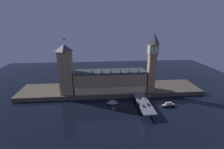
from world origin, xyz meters
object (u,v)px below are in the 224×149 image
at_px(street_lamp_mid, 150,98).
at_px(street_lamp_far, 135,93).
at_px(pedestrian_mid_walk, 150,102).
at_px(boat_downstream, 168,105).
at_px(street_lamp_near, 142,106).
at_px(car_northbound_trail, 144,106).
at_px(car_southbound_lead, 148,104).
at_px(car_southbound_trail, 144,98).
at_px(victoria_tower, 66,69).
at_px(car_northbound_lead, 139,98).
at_px(boat_upstream, 112,103).
at_px(clock_tower, 152,61).

xyz_separation_m(street_lamp_mid, street_lamp_far, (-11.46, 14.72, -0.56)).
distance_m(pedestrian_mid_walk, boat_downstream, 22.09).
bearing_deg(street_lamp_near, car_northbound_trail, 62.58).
relative_size(car_southbound_lead, car_southbound_trail, 1.00).
bearing_deg(victoria_tower, street_lamp_mid, -21.18).
bearing_deg(pedestrian_mid_walk, car_northbound_lead, 126.30).
relative_size(pedestrian_mid_walk, boat_upstream, 0.14).
distance_m(car_northbound_trail, boat_upstream, 34.79).
height_order(street_lamp_near, street_lamp_far, street_lamp_far).
height_order(car_northbound_trail, street_lamp_near, street_lamp_near).
height_order(car_southbound_trail, boat_upstream, car_southbound_trail).
relative_size(car_northbound_lead, street_lamp_far, 0.63).
distance_m(victoria_tower, street_lamp_far, 80.90).
relative_size(street_lamp_near, street_lamp_mid, 0.86).
bearing_deg(car_northbound_trail, victoria_tower, 151.57).
xyz_separation_m(clock_tower, car_northbound_lead, (-18.57, -21.89, -35.04)).
bearing_deg(pedestrian_mid_walk, boat_downstream, 7.43).
relative_size(car_northbound_trail, street_lamp_far, 0.66).
distance_m(clock_tower, pedestrian_mid_walk, 48.94).
distance_m(victoria_tower, boat_downstream, 116.80).
height_order(car_southbound_trail, pedestrian_mid_walk, pedestrian_mid_walk).
distance_m(car_northbound_lead, car_southbound_lead, 15.45).
relative_size(victoria_tower, street_lamp_mid, 8.72).
bearing_deg(clock_tower, street_lamp_near, -115.54).
bearing_deg(car_northbound_lead, street_lamp_near, -97.46).
bearing_deg(car_southbound_lead, street_lamp_far, 112.22).
height_order(pedestrian_mid_walk, street_lamp_mid, street_lamp_mid).
height_order(pedestrian_mid_walk, boat_downstream, pedestrian_mid_walk).
relative_size(car_southbound_lead, boat_downstream, 0.28).
height_order(victoria_tower, car_southbound_lead, victoria_tower).
height_order(car_northbound_trail, boat_downstream, car_northbound_trail).
distance_m(clock_tower, boat_downstream, 51.50).
relative_size(car_northbound_lead, car_southbound_lead, 0.89).
distance_m(boat_upstream, boat_downstream, 58.23).
bearing_deg(car_northbound_lead, clock_tower, 49.69).
bearing_deg(victoria_tower, pedestrian_mid_walk, -22.52).
relative_size(victoria_tower, boat_downstream, 3.91).
bearing_deg(pedestrian_mid_walk, clock_tower, 72.11).
height_order(pedestrian_mid_walk, boat_upstream, pedestrian_mid_walk).
xyz_separation_m(car_northbound_trail, car_southbound_trail, (5.33, 17.37, -0.01)).
bearing_deg(clock_tower, street_lamp_far, -143.77).
xyz_separation_m(car_southbound_lead, pedestrian_mid_walk, (2.66, 3.63, 0.24)).
distance_m(car_southbound_lead, street_lamp_near, 12.64).
relative_size(clock_tower, street_lamp_near, 11.48).
bearing_deg(car_northbound_lead, car_southbound_trail, -1.30).
bearing_deg(boat_upstream, street_lamp_far, 8.97).
height_order(car_southbound_trail, street_lamp_mid, street_lamp_mid).
xyz_separation_m(car_southbound_trail, pedestrian_mid_walk, (2.66, -10.76, 0.26)).
height_order(street_lamp_near, boat_downstream, street_lamp_near).
relative_size(pedestrian_mid_walk, street_lamp_mid, 0.23).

